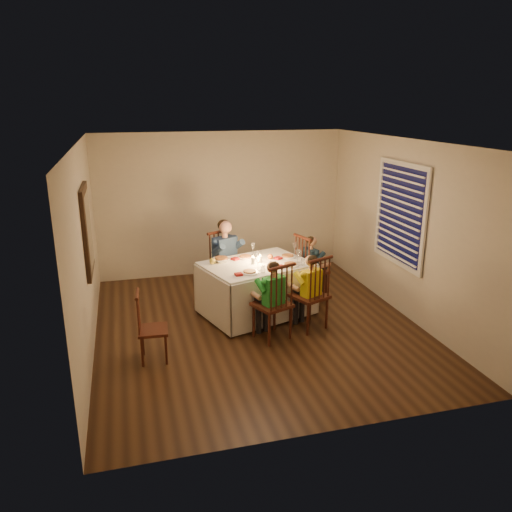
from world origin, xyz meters
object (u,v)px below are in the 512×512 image
object	(u,v)px
chair_end	(310,299)
child_green	(272,337)
chair_near_right	(308,327)
adult	(227,297)
child_teal	(310,299)
child_yellow	(308,327)
dining_table	(256,278)
chair_near_left	(272,337)
serving_bowl	(221,260)
chair_extra	(155,359)
chair_adult	(227,297)

from	to	relation	value
chair_end	child_green	distance (m)	1.55
chair_near_right	adult	size ratio (longest dim) A/B	0.84
child_teal	child_yellow	bearing A→B (deg)	140.73
dining_table	chair_near_left	bearing A→B (deg)	-108.28
dining_table	adult	size ratio (longest dim) A/B	1.39
chair_near_right	child_green	world-z (taller)	child_green
child_yellow	child_teal	bearing A→B (deg)	-134.90
child_green	child_teal	world-z (taller)	child_green
dining_table	serving_bowl	bearing A→B (deg)	139.58
child_green	adult	bearing A→B (deg)	-101.50
child_green	chair_near_left	bearing A→B (deg)	158.16
chair_near_right	adult	xyz separation A→B (m)	(-0.89, 1.45, 0.00)
child_green	child_yellow	size ratio (longest dim) A/B	1.01
dining_table	chair_extra	world-z (taller)	dining_table
chair_near_left	adult	size ratio (longest dim) A/B	0.84
chair_near_left	child_teal	bearing A→B (deg)	-152.64
child_teal	adult	bearing A→B (deg)	54.58
chair_near_left	child_green	bearing A→B (deg)	-21.84
chair_extra	chair_near_left	bearing A→B (deg)	-78.84
dining_table	child_teal	xyz separation A→B (m)	(1.01, 0.33, -0.57)
child_yellow	serving_bowl	size ratio (longest dim) A/B	4.62
chair_end	adult	distance (m)	1.38
dining_table	chair_near_right	world-z (taller)	dining_table
dining_table	chair_end	xyz separation A→B (m)	(1.01, 0.33, -0.57)
dining_table	chair_adult	size ratio (longest dim) A/B	1.65
adult	child_green	size ratio (longest dim) A/B	1.18
adult	child_teal	xyz separation A→B (m)	(1.31, -0.44, 0.00)
dining_table	chair_near_left	size ratio (longest dim) A/B	1.65
chair_near_right	chair_end	xyz separation A→B (m)	(0.42, 1.01, 0.00)
dining_table	chair_near_left	distance (m)	1.02
chair_near_left	child_green	xyz separation A→B (m)	(-0.00, 0.00, 0.00)
adult	chair_adult	bearing A→B (deg)	-25.62
chair_extra	child_yellow	bearing A→B (deg)	-76.49
serving_bowl	chair_adult	bearing A→B (deg)	71.89
dining_table	adult	xyz separation A→B (m)	(-0.30, 0.77, -0.57)
chair_end	serving_bowl	distance (m)	1.72
child_yellow	chair_end	bearing A→B (deg)	-134.90
chair_near_left	chair_near_right	xyz separation A→B (m)	(0.60, 0.17, 0.00)
chair_extra	adult	world-z (taller)	adult
dining_table	child_green	size ratio (longest dim) A/B	1.64
child_green	serving_bowl	xyz separation A→B (m)	(-0.48, 1.05, 0.83)
chair_adult	child_green	distance (m)	1.64
adult	child_green	xyz separation A→B (m)	(0.29, -1.62, 0.00)
dining_table	chair_near_right	size ratio (longest dim) A/B	1.65
chair_adult	chair_end	size ratio (longest dim) A/B	1.00
chair_adult	child_teal	xyz separation A→B (m)	(1.31, -0.44, 0.00)
chair_adult	chair_near_left	xyz separation A→B (m)	(0.29, -1.62, 0.00)
dining_table	chair_adult	bearing A→B (deg)	93.89
chair_extra	child_teal	bearing A→B (deg)	-58.15
dining_table	chair_end	bearing A→B (deg)	0.49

